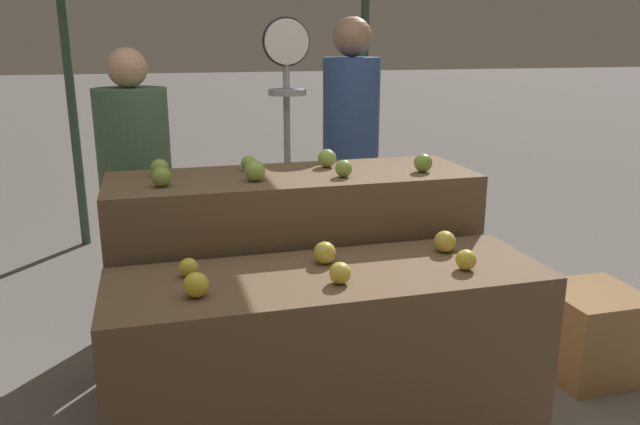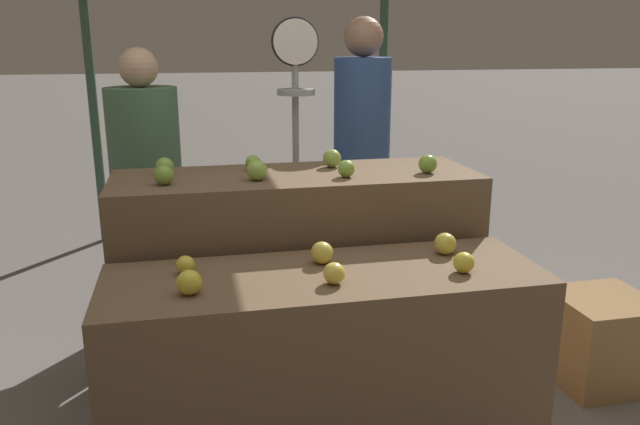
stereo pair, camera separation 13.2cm
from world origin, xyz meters
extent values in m
cylinder|color=#33513D|center=(-1.17, 3.02, 1.36)|extent=(0.07, 0.07, 2.72)
cylinder|color=#33513D|center=(1.17, 3.02, 1.36)|extent=(0.07, 0.07, 2.72)
cube|color=brown|center=(0.00, 0.00, 0.38)|extent=(1.64, 0.55, 0.75)
cube|color=brown|center=(0.00, 0.60, 0.50)|extent=(1.64, 0.55, 1.00)
sphere|color=gold|center=(-0.50, -0.10, 0.79)|extent=(0.09, 0.09, 0.09)
sphere|color=yellow|center=(0.01, -0.11, 0.79)|extent=(0.08, 0.08, 0.08)
sphere|color=gold|center=(0.50, -0.10, 0.79)|extent=(0.08, 0.08, 0.08)
sphere|color=gold|center=(-0.51, 0.10, 0.79)|extent=(0.07, 0.07, 0.07)
sphere|color=gold|center=(0.01, 0.11, 0.79)|extent=(0.09, 0.09, 0.09)
sphere|color=gold|center=(0.52, 0.11, 0.79)|extent=(0.09, 0.09, 0.09)
sphere|color=#7AA338|center=(-0.58, 0.50, 1.04)|extent=(0.08, 0.08, 0.08)
sphere|color=#8EB247|center=(-0.19, 0.50, 1.05)|extent=(0.09, 0.09, 0.09)
sphere|color=#84AD3D|center=(0.20, 0.48, 1.04)|extent=(0.08, 0.08, 0.08)
sphere|color=#7AA338|center=(0.58, 0.49, 1.04)|extent=(0.08, 0.08, 0.08)
sphere|color=#84AD3D|center=(-0.58, 0.70, 1.04)|extent=(0.08, 0.08, 0.08)
sphere|color=#84AD3D|center=(-0.18, 0.72, 1.04)|extent=(0.07, 0.07, 0.07)
sphere|color=#8EB247|center=(0.19, 0.71, 1.05)|extent=(0.09, 0.09, 0.09)
cylinder|color=#99999E|center=(0.10, 1.18, 0.80)|extent=(0.04, 0.04, 1.60)
cylinder|color=black|center=(0.10, 1.17, 1.58)|extent=(0.25, 0.01, 0.25)
cylinder|color=silver|center=(0.10, 1.16, 1.58)|extent=(0.23, 0.02, 0.23)
cylinder|color=#99999E|center=(0.10, 1.16, 1.39)|extent=(0.01, 0.01, 0.14)
cylinder|color=#99999E|center=(0.10, 1.16, 1.32)|extent=(0.20, 0.20, 0.03)
cube|color=#2D2D38|center=(0.54, 1.42, 0.40)|extent=(0.26, 0.17, 0.80)
cylinder|color=#2D4C84|center=(0.54, 1.42, 1.14)|extent=(0.36, 0.36, 0.69)
sphere|color=#936B51|center=(0.54, 1.42, 1.60)|extent=(0.23, 0.23, 0.23)
cube|color=#2D2D38|center=(-0.70, 1.30, 0.36)|extent=(0.33, 0.27, 0.72)
cylinder|color=#476B4C|center=(-0.70, 1.30, 1.03)|extent=(0.50, 0.50, 0.63)
sphere|color=tan|center=(-0.70, 1.30, 1.45)|extent=(0.20, 0.20, 0.20)
cube|color=#9E7547|center=(1.39, 0.24, 0.21)|extent=(0.43, 0.43, 0.43)
camera|label=1|loc=(-0.60, -2.08, 1.59)|focal=35.00mm
camera|label=2|loc=(-0.48, -2.11, 1.59)|focal=35.00mm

